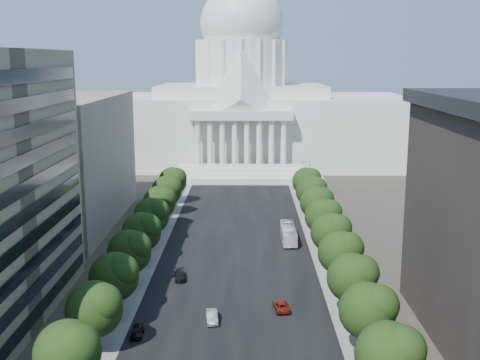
{
  "coord_description": "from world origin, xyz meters",
  "views": [
    {
      "loc": [
        2.2,
        -38.04,
        38.72
      ],
      "look_at": [
        0.81,
        72.87,
        16.13
      ],
      "focal_mm": 45.0,
      "sensor_mm": 36.0,
      "label": 1
    }
  ],
  "objects_px": {
    "car_silver": "(212,317)",
    "city_bus": "(288,233)",
    "car_dark_b": "(180,276)",
    "car_dark_a": "(137,331)",
    "car_red": "(281,306)"
  },
  "relations": [
    {
      "from": "car_silver",
      "to": "city_bus",
      "type": "xyz_separation_m",
      "value": [
        14.13,
        40.45,
        0.96
      ]
    },
    {
      "from": "car_silver",
      "to": "car_dark_b",
      "type": "height_order",
      "value": "car_silver"
    },
    {
      "from": "car_silver",
      "to": "car_dark_b",
      "type": "xyz_separation_m",
      "value": [
        -6.68,
        17.33,
        -0.09
      ]
    },
    {
      "from": "car_dark_a",
      "to": "city_bus",
      "type": "distance_m",
      "value": 51.53
    },
    {
      "from": "city_bus",
      "to": "car_dark_a",
      "type": "bearing_deg",
      "value": -118.67
    },
    {
      "from": "city_bus",
      "to": "car_silver",
      "type": "bearing_deg",
      "value": -109.6
    },
    {
      "from": "car_dark_a",
      "to": "city_bus",
      "type": "relative_size",
      "value": 0.33
    },
    {
      "from": "car_silver",
      "to": "car_dark_b",
      "type": "bearing_deg",
      "value": 104.24
    },
    {
      "from": "car_dark_a",
      "to": "car_silver",
      "type": "bearing_deg",
      "value": 23.34
    },
    {
      "from": "car_red",
      "to": "car_dark_b",
      "type": "bearing_deg",
      "value": -44.13
    },
    {
      "from": "car_dark_b",
      "to": "car_silver",
      "type": "bearing_deg",
      "value": -76.43
    },
    {
      "from": "car_dark_b",
      "to": "city_bus",
      "type": "relative_size",
      "value": 0.38
    },
    {
      "from": "car_dark_b",
      "to": "car_dark_a",
      "type": "bearing_deg",
      "value": -106.79
    },
    {
      "from": "car_dark_a",
      "to": "car_red",
      "type": "height_order",
      "value": "car_dark_a"
    },
    {
      "from": "car_silver",
      "to": "city_bus",
      "type": "bearing_deg",
      "value": 63.9
    }
  ]
}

